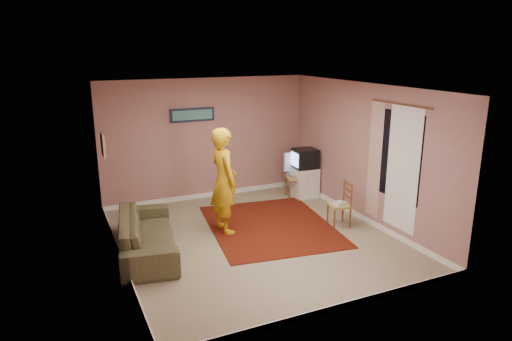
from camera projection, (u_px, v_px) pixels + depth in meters
name	position (u px, v px, depth m)	size (l,w,h in m)	color
ground	(255.00, 238.00, 7.94)	(5.00, 5.00, 0.00)	gray
wall_back	(206.00, 139.00, 9.79)	(4.50, 0.02, 2.60)	#A17769
wall_front	(342.00, 215.00, 5.40)	(4.50, 0.02, 2.60)	#A17769
wall_left	(115.00, 182.00, 6.69)	(0.02, 5.00, 2.60)	#A17769
wall_right	(364.00, 153.00, 8.50)	(0.02, 5.00, 2.60)	#A17769
ceiling	(254.00, 87.00, 7.25)	(4.50, 5.00, 0.02)	white
baseboard_back	(208.00, 195.00, 10.11)	(4.50, 0.02, 0.10)	white
baseboard_front	(336.00, 308.00, 5.74)	(4.50, 0.02, 0.10)	white
baseboard_left	(123.00, 260.00, 7.03)	(0.02, 5.00, 0.10)	white
baseboard_right	(360.00, 216.00, 8.83)	(0.02, 5.00, 0.10)	white
window	(398.00, 156.00, 7.67)	(0.01, 1.10, 1.50)	black
curtain_sheer	(402.00, 169.00, 7.59)	(0.01, 0.75, 2.10)	white
curtain_floral	(375.00, 160.00, 8.19)	(0.01, 0.35, 2.10)	beige
curtain_rod	(400.00, 104.00, 7.42)	(0.02, 0.02, 1.40)	brown
picture_back	(192.00, 115.00, 9.49)	(0.95, 0.04, 0.28)	#151E3B
picture_left	(103.00, 145.00, 8.04)	(0.04, 0.38, 0.42)	#CFBA8E
area_rug	(270.00, 226.00, 8.48)	(2.18, 2.72, 0.01)	black
tv_cabinet	(304.00, 182.00, 10.07)	(0.52, 0.47, 0.66)	white
crt_tv	(305.00, 159.00, 9.92)	(0.52, 0.47, 0.42)	black
chair_a	(296.00, 172.00, 9.94)	(0.53, 0.51, 0.52)	tan
dvd_player	(296.00, 175.00, 9.95)	(0.36, 0.26, 0.06)	#AAABAF
blue_throw	(292.00, 161.00, 10.05)	(0.40, 0.05, 0.42)	#7EA0CF
chair_b	(339.00, 200.00, 8.35)	(0.43, 0.44, 0.45)	tan
game_console	(339.00, 203.00, 8.37)	(0.21, 0.15, 0.04)	white
sofa	(147.00, 234.00, 7.34)	(2.16, 0.84, 0.63)	brown
person	(224.00, 181.00, 8.02)	(0.69, 0.45, 1.89)	gold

